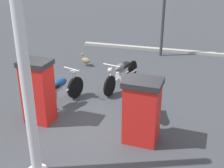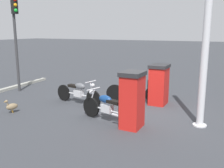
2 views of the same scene
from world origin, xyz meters
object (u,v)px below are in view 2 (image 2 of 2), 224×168
Objects in this scene: motorcycle_near_pump at (135,90)px; motorcycle_far_pump at (108,107)px; canopy_support_pole at (205,50)px; fuel_pump_near at (159,84)px; fuel_pump_far at (132,100)px; wandering_duck at (12,106)px; roadside_traffic_light at (15,29)px; motorcycle_extra at (78,92)px.

motorcycle_near_pump is 2.42m from motorcycle_far_pump.
motorcycle_far_pump is 3.24m from canopy_support_pole.
motorcycle_far_pump is at bearing 72.18° from fuel_pump_near.
fuel_pump_far is 2.44m from canopy_support_pole.
motorcycle_near_pump reaches higher than motorcycle_far_pump.
fuel_pump_far is 4.22m from wandering_duck.
canopy_support_pole reaches higher than fuel_pump_near.
roadside_traffic_light is at bearing -48.59° from wandering_duck.
roadside_traffic_light is at bearing 7.29° from fuel_pump_near.
motorcycle_near_pump is at bearing -146.50° from motorcycle_extra.
fuel_pump_near reaches higher than motorcycle_far_pump.
fuel_pump_far is at bearing 163.64° from roadside_traffic_light.
wandering_duck is at bearing 43.72° from motorcycle_near_pump.
canopy_support_pole is at bearing 173.98° from roadside_traffic_light.
fuel_pump_far is at bearing 90.00° from fuel_pump_near.
motorcycle_near_pump reaches higher than motorcycle_extra.
motorcycle_extra is 0.52× the size of roadside_traffic_light.
wandering_duck is 0.11× the size of canopy_support_pole.
motorcycle_near_pump is at bearing -29.60° from canopy_support_pole.
fuel_pump_near is at bearing -153.44° from motorcycle_extra.
canopy_support_pole is at bearing -164.78° from wandering_duck.
motorcycle_near_pump is 2.16m from motorcycle_extra.
motorcycle_extra is (2.70, 1.35, -0.29)m from fuel_pump_near.
motorcycle_extra is (2.70, -1.30, -0.35)m from fuel_pump_far.
fuel_pump_far reaches higher than motorcycle_extra.
fuel_pump_near is 0.72× the size of motorcycle_far_pump.
wandering_duck is (3.31, 0.68, -0.23)m from motorcycle_far_pump.
fuel_pump_near is 0.33× the size of canopy_support_pole.
fuel_pump_far is 0.75× the size of motorcycle_extra.
wandering_duck is at bearing 11.56° from motorcycle_far_pump.
roadside_traffic_light is (6.29, 0.81, 2.05)m from fuel_pump_near.
motorcycle_near_pump is 4.33× the size of wandering_duck.
canopy_support_pole is at bearing -150.17° from fuel_pump_far.
motorcycle_far_pump is (0.83, 2.58, -0.31)m from fuel_pump_near.
roadside_traffic_light is at bearing -6.02° from canopy_support_pole.
motorcycle_far_pump is 0.97× the size of motorcycle_extra.
motorcycle_extra is at bearing -3.91° from canopy_support_pole.
fuel_pump_near is 6.66m from roadside_traffic_light.
motorcycle_extra is at bearing -25.76° from fuel_pump_far.
motorcycle_far_pump is 0.50× the size of roadside_traffic_light.
roadside_traffic_light reaches higher than fuel_pump_near.
fuel_pump_near reaches higher than motorcycle_near_pump.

